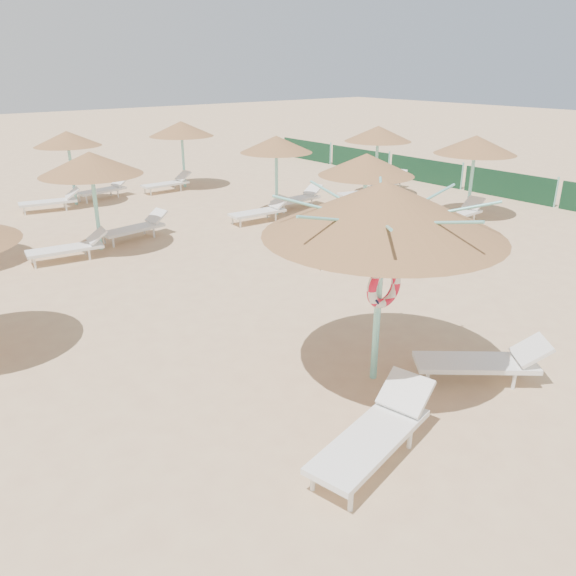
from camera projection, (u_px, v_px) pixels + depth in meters
ground at (363, 378)px, 9.30m from camera, size 120.00×120.00×0.00m
main_palapa at (384, 209)px, 8.27m from camera, size 3.66×3.66×3.28m
lounger_main_a at (376, 432)px, 7.31m from camera, size 2.32×1.15×0.81m
lounger_main_b at (484, 361)px, 9.11m from camera, size 2.00×1.81×0.76m
palapa_field at (165, 156)px, 16.61m from camera, size 20.26×13.39×2.72m
windbreak_fence at (426, 171)px, 24.43m from camera, size 0.08×19.84×1.10m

